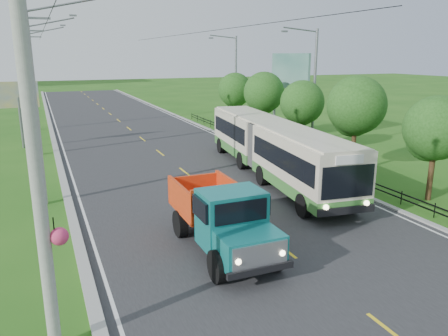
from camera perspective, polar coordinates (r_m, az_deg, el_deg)
ground at (r=17.28m, az=7.45°, el=-10.19°), size 240.00×240.00×0.00m
road at (r=35.16m, az=-9.18°, el=2.62°), size 14.00×120.00×0.02m
curb_left at (r=34.21m, az=-20.96°, el=1.61°), size 0.40×120.00×0.15m
curb_right at (r=37.45m, az=1.50°, el=3.60°), size 0.30×120.00×0.10m
edge_line_left at (r=34.24m, az=-20.03°, el=1.61°), size 0.12×120.00×0.00m
edge_line_right at (r=37.26m, az=0.80°, el=3.51°), size 0.12×120.00×0.00m
centre_dash at (r=17.27m, az=7.45°, el=-10.12°), size 0.12×2.20×0.00m
railing_right at (r=32.56m, az=7.24°, el=2.26°), size 0.04×40.00×0.60m
pole_nearest at (r=10.69m, az=-23.17°, el=1.12°), size 3.51×0.44×10.00m
pole_near at (r=22.55m, az=-23.54°, el=8.04°), size 3.51×0.32×10.00m
pole_mid at (r=34.51m, az=-23.58°, el=9.92°), size 3.51×0.32×10.00m
pole_far at (r=46.50m, az=-23.61°, el=10.83°), size 3.51×0.32×10.00m
tree_second at (r=24.06m, az=25.80°, el=4.34°), size 3.18×3.26×5.30m
tree_third at (r=28.27m, az=16.80°, el=7.46°), size 3.60×3.62×6.00m
tree_fourth at (r=33.12m, az=10.11°, el=8.12°), size 3.24×3.31×5.40m
tree_fifth at (r=38.23m, az=5.19°, el=9.54°), size 3.48×3.52×5.80m
tree_back at (r=43.62m, az=1.43°, el=9.95°), size 3.30×3.36×5.50m
streetlight_mid at (r=33.32m, az=11.50°, el=10.37°), size 3.02×0.20×9.07m
streetlight_far at (r=45.55m, az=1.37°, el=11.73°), size 3.02×0.20×9.07m
planter_near at (r=26.55m, az=17.04°, el=-1.15°), size 0.64×0.64×0.67m
planter_mid at (r=32.87m, az=8.15°, el=2.32°), size 0.64×0.64×0.67m
planter_far at (r=39.79m, az=2.21°, el=4.60°), size 0.64×0.64×0.67m
billboard_left at (r=37.62m, az=-25.29°, el=8.15°), size 3.00×0.20×5.20m
billboard_right at (r=39.22m, az=8.56°, el=11.75°), size 0.24×6.00×7.30m
bus at (r=26.35m, az=6.33°, el=3.03°), size 4.74×17.04×3.25m
dump_truck at (r=16.32m, az=-0.27°, el=-5.96°), size 2.47×6.23×2.61m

